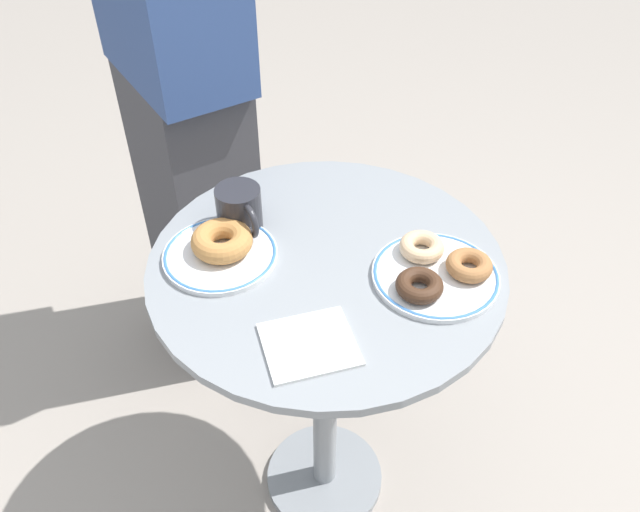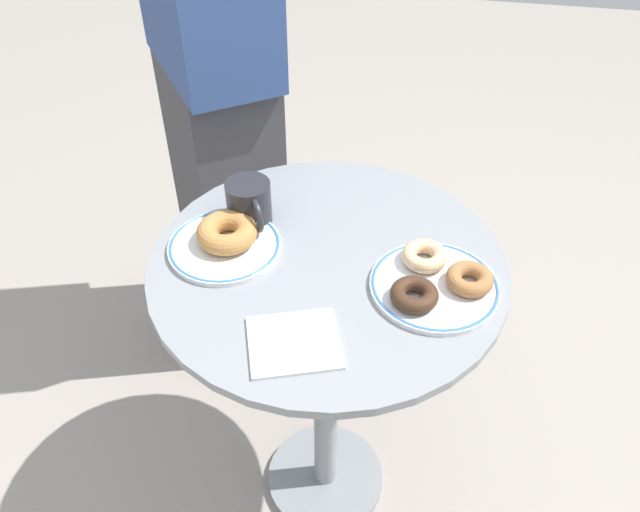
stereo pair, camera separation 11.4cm
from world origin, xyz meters
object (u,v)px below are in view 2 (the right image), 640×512
(donut_chocolate, at_px, (414,295))
(person_figure, at_px, (216,88))
(donut_cinnamon, at_px, (470,279))
(coffee_mug, at_px, (249,203))
(donut_glazed, at_px, (424,256))
(donut_old_fashioned, at_px, (227,232))
(plate_right, at_px, (434,286))
(paper_napkin, at_px, (294,343))
(plate_left, at_px, (225,246))
(cafe_table, at_px, (327,339))

(donut_chocolate, xyz_separation_m, person_figure, (-0.53, 0.60, 0.02))
(donut_cinnamon, height_order, coffee_mug, coffee_mug)
(donut_glazed, distance_m, donut_chocolate, 0.10)
(donut_chocolate, distance_m, person_figure, 0.79)
(donut_old_fashioned, bearing_deg, plate_right, -6.75)
(donut_old_fashioned, distance_m, person_figure, 0.53)
(paper_napkin, xyz_separation_m, coffee_mug, (-0.15, 0.29, 0.04))
(plate_left, distance_m, paper_napkin, 0.27)
(plate_left, bearing_deg, donut_chocolate, -13.17)
(donut_old_fashioned, xyz_separation_m, paper_napkin, (0.17, -0.21, -0.03))
(coffee_mug, bearing_deg, paper_napkin, -62.92)
(donut_cinnamon, relative_size, paper_napkin, 0.57)
(person_figure, bearing_deg, donut_glazed, -42.77)
(person_figure, bearing_deg, paper_napkin, -64.12)
(donut_old_fashioned, bearing_deg, donut_glazed, 1.22)
(donut_glazed, bearing_deg, donut_chocolate, -96.11)
(plate_left, bearing_deg, donut_cinnamon, -3.60)
(plate_right, height_order, person_figure, person_figure)
(paper_napkin, bearing_deg, donut_chocolate, 33.75)
(plate_right, relative_size, person_figure, 0.14)
(plate_right, relative_size, donut_old_fashioned, 2.00)
(coffee_mug, distance_m, person_figure, 0.47)
(plate_left, relative_size, donut_glazed, 2.56)
(donut_chocolate, distance_m, paper_napkin, 0.22)
(plate_left, relative_size, plate_right, 0.93)
(plate_right, relative_size, donut_glazed, 2.75)
(donut_old_fashioned, bearing_deg, plate_left, -112.38)
(coffee_mug, bearing_deg, donut_glazed, -11.78)
(paper_napkin, distance_m, person_figure, 0.80)
(paper_napkin, bearing_deg, donut_old_fashioned, 128.87)
(plate_right, distance_m, donut_cinnamon, 0.06)
(cafe_table, bearing_deg, plate_left, 179.99)
(plate_left, xyz_separation_m, donut_cinnamon, (0.44, -0.03, 0.02))
(plate_right, bearing_deg, coffee_mug, 161.08)
(plate_right, distance_m, donut_old_fashioned, 0.39)
(donut_old_fashioned, xyz_separation_m, coffee_mug, (0.02, 0.08, 0.01))
(donut_glazed, bearing_deg, donut_old_fashioned, -178.78)
(plate_left, relative_size, donut_old_fashioned, 1.86)
(plate_left, xyz_separation_m, plate_right, (0.39, -0.04, 0.00))
(plate_left, xyz_separation_m, donut_chocolate, (0.35, -0.08, 0.02))
(donut_old_fashioned, relative_size, donut_chocolate, 1.38)
(donut_cinnamon, xyz_separation_m, paper_napkin, (-0.27, -0.17, -0.02))
(cafe_table, height_order, donut_glazed, donut_glazed)
(plate_right, bearing_deg, cafe_table, 169.55)
(person_figure, bearing_deg, plate_right, -44.50)
(donut_chocolate, relative_size, person_figure, 0.05)
(donut_cinnamon, xyz_separation_m, donut_glazed, (-0.08, 0.05, 0.00))
(donut_old_fashioned, bearing_deg, person_figure, 109.30)
(donut_old_fashioned, xyz_separation_m, person_figure, (-0.18, 0.50, 0.02))
(plate_right, relative_size, paper_napkin, 1.56)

